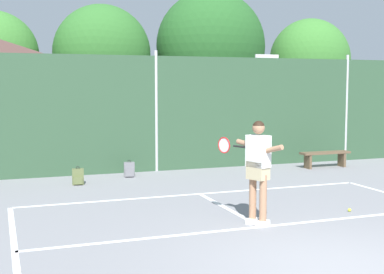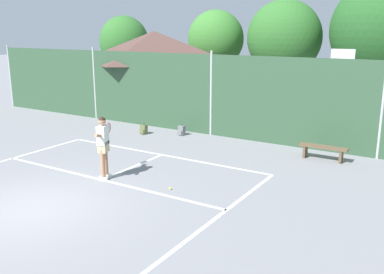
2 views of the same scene
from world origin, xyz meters
name	(u,v)px [view 1 (image 1 of 2)]	position (x,y,z in m)	size (l,w,h in m)	color
ground_plane	(349,274)	(0.00, 0.00, 0.00)	(120.00, 120.00, 0.00)	gray
court_markings	(321,258)	(0.00, 0.65, 0.00)	(8.30, 11.10, 0.01)	white
chainlink_fence	(156,114)	(0.00, 9.00, 1.66)	(26.09, 0.09, 3.46)	#2D4C33
basketball_hoop	(266,90)	(4.64, 11.09, 2.31)	(0.90, 0.67, 3.55)	#284CB2
treeline_backdrop	(142,53)	(1.78, 17.26, 3.90)	(25.76, 4.56, 6.80)	brown
tennis_player	(258,163)	(0.00, 2.63, 1.11)	(0.68, 1.32, 1.85)	silver
tennis_ball	(349,210)	(2.16, 2.89, 0.03)	(0.07, 0.07, 0.07)	#CCE033
backpack_olive	(78,177)	(-2.45, 7.60, 0.19)	(0.30, 0.26, 0.46)	#566038
backpack_grey	(129,170)	(-0.98, 8.27, 0.19)	(0.31, 0.28, 0.46)	slate
courtside_bench	(325,156)	(4.96, 7.87, 0.36)	(1.60, 0.36, 0.48)	brown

